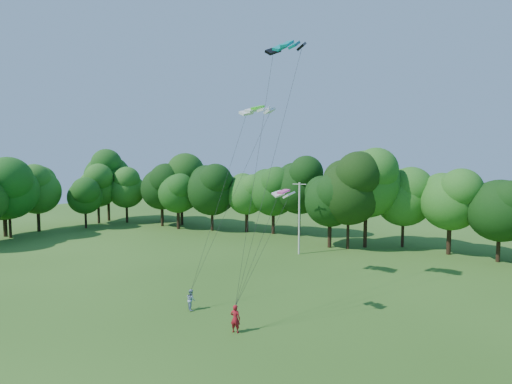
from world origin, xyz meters
The scene contains 10 objects.
ground centered at (0.00, 0.00, 0.00)m, with size 160.00×160.00×0.00m, color #294F15.
utility_pole centered at (-3.08, 27.88, 4.42)m, with size 1.73×0.22×8.63m.
kite_flyer_left centered at (2.85, 5.74, 0.93)m, with size 0.68×0.44×1.85m, color maroon.
kite_flyer_right centered at (-2.23, 7.27, 0.78)m, with size 0.76×0.59×1.57m, color #8AA5C0.
kite_teal centered at (2.28, 13.98, 20.45)m, with size 3.16×1.39×0.82m.
kite_green centered at (-0.99, 14.87, 15.78)m, with size 3.09×1.49×0.52m.
kite_pink centered at (4.67, 8.91, 9.09)m, with size 1.77×1.26×0.30m.
tree_back_west centered at (-29.83, 36.95, 8.28)m, with size 9.11×9.11×13.26m.
tree_back_center centered at (1.01, 33.64, 7.85)m, with size 8.64×8.64×12.57m.
tree_flank_west centered at (-43.23, 15.17, 8.07)m, with size 8.89×8.89×12.93m.
Camera 1 is at (17.15, -15.05, 11.16)m, focal length 28.00 mm.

